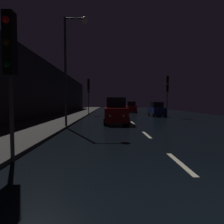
{
  "coord_description": "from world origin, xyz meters",
  "views": [
    {
      "loc": [
        -2.15,
        -2.71,
        1.84
      ],
      "look_at": [
        -1.89,
        12.21,
        1.09
      ],
      "focal_mm": 31.13,
      "sensor_mm": 36.0,
      "label": 1
    }
  ],
  "objects": [
    {
      "name": "sidewalk_left",
      "position": [
        -7.32,
        24.5,
        0.07
      ],
      "size": [
        4.4,
        84.0,
        0.15
      ],
      "primitive_type": "cube",
      "color": "#33302D",
      "rests_on": "ground"
    },
    {
      "name": "car_parked_right_far",
      "position": [
        4.22,
        22.89,
        0.86
      ],
      "size": [
        1.72,
        3.72,
        1.88
      ],
      "rotation": [
        0.0,
        0.0,
        1.57
      ],
      "color": "#141E51",
      "rests_on": "ground"
    },
    {
      "name": "ground",
      "position": [
        0.0,
        24.5,
        -0.01
      ],
      "size": [
        27.04,
        84.0,
        0.02
      ],
      "primitive_type": "cube",
      "color": "black"
    },
    {
      "name": "car_approaching_headlights",
      "position": [
        -1.52,
        14.25,
        1.03
      ],
      "size": [
        2.06,
        4.47,
        2.25
      ],
      "rotation": [
        0.0,
        0.0,
        -1.57
      ],
      "color": "maroon",
      "rests_on": "ground"
    },
    {
      "name": "building_facade_left",
      "position": [
        -9.92,
        21.0,
        3.39
      ],
      "size": [
        0.8,
        63.0,
        6.78
      ],
      "primitive_type": "cube",
      "color": "black",
      "rests_on": "ground"
    },
    {
      "name": "streetlamp_overhead",
      "position": [
        -4.79,
        11.28,
        5.15
      ],
      "size": [
        1.7,
        0.44,
        7.87
      ],
      "color": "#2D2D30",
      "rests_on": "ground"
    },
    {
      "name": "lane_centerline",
      "position": [
        0.0,
        12.43,
        0.01
      ],
      "size": [
        0.16,
        23.26,
        0.01
      ],
      "color": "beige",
      "rests_on": "ground"
    },
    {
      "name": "traffic_light_near_left",
      "position": [
        -5.12,
        3.24,
        3.27
      ],
      "size": [
        0.31,
        0.46,
        4.54
      ],
      "rotation": [
        0.0,
        0.0,
        -1.57
      ],
      "color": "#38383A",
      "rests_on": "ground"
    },
    {
      "name": "traffic_light_far_right",
      "position": [
        5.02,
        20.99,
        3.7
      ],
      "size": [
        0.34,
        0.47,
        5.07
      ],
      "rotation": [
        0.0,
        0.0,
        -1.66
      ],
      "color": "#38383A",
      "rests_on": "ground"
    },
    {
      "name": "car_distant_taillights",
      "position": [
        1.87,
        32.14,
        0.9
      ],
      "size": [
        1.81,
        3.93,
        1.98
      ],
      "rotation": [
        0.0,
        0.0,
        1.57
      ],
      "color": "maroon",
      "rests_on": "ground"
    },
    {
      "name": "traffic_light_far_left",
      "position": [
        -5.02,
        25.22,
        3.78
      ],
      "size": [
        0.31,
        0.46,
        5.17
      ],
      "rotation": [
        0.0,
        0.0,
        -1.56
      ],
      "color": "#38383A",
      "rests_on": "ground"
    }
  ]
}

